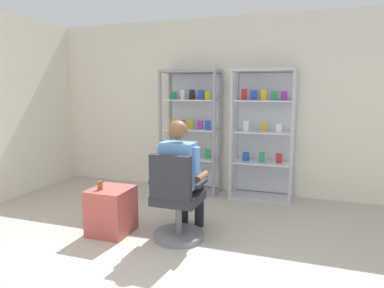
{
  "coord_description": "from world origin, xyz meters",
  "views": [
    {
      "loc": [
        1.19,
        -2.32,
        1.6
      ],
      "look_at": [
        -0.05,
        1.3,
        1.0
      ],
      "focal_mm": 32.2,
      "sensor_mm": 36.0,
      "label": 1
    }
  ],
  "objects": [
    {
      "name": "display_cabinet_left",
      "position": [
        -0.55,
        2.76,
        0.97
      ],
      "size": [
        0.9,
        0.45,
        1.9
      ],
      "color": "gray",
      "rests_on": "ground"
    },
    {
      "name": "office_chair",
      "position": [
        -0.1,
        0.95,
        0.39
      ],
      "size": [
        0.57,
        0.56,
        0.96
      ],
      "color": "slate",
      "rests_on": "ground"
    },
    {
      "name": "storage_crate",
      "position": [
        -0.87,
        0.89,
        0.26
      ],
      "size": [
        0.43,
        0.46,
        0.52
      ],
      "primitive_type": "cube",
      "color": "#B24C47",
      "rests_on": "ground"
    },
    {
      "name": "display_cabinet_right",
      "position": [
        0.55,
        2.76,
        0.97
      ],
      "size": [
        0.9,
        0.45,
        1.9
      ],
      "color": "#B7B7BC",
      "rests_on": "ground"
    },
    {
      "name": "back_wall",
      "position": [
        0.0,
        3.0,
        1.35
      ],
      "size": [
        6.0,
        0.1,
        2.7
      ],
      "primitive_type": "cube",
      "color": "silver",
      "rests_on": "ground"
    },
    {
      "name": "tea_glass",
      "position": [
        -0.95,
        0.81,
        0.57
      ],
      "size": [
        0.06,
        0.06,
        0.1
      ],
      "primitive_type": "cylinder",
      "color": "brown",
      "rests_on": "storage_crate"
    },
    {
      "name": "seated_shopkeeper",
      "position": [
        -0.1,
        1.11,
        0.71
      ],
      "size": [
        0.49,
        0.57,
        1.29
      ],
      "color": "black",
      "rests_on": "ground"
    }
  ]
}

